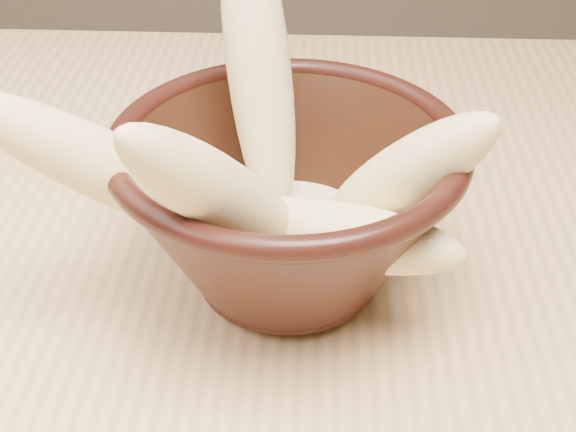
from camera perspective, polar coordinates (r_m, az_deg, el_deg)
The scene contains 8 objects.
table at distance 0.57m, azimuth 13.46°, elevation -11.68°, with size 1.20×0.80×0.75m.
bowl at distance 0.47m, azimuth 0.00°, elevation 0.95°, with size 0.20×0.20×0.11m.
milk_puddle at distance 0.48m, azimuth 0.00°, elevation -1.72°, with size 0.11×0.11×0.02m, color #EFE4C0.
banana_upright at distance 0.47m, azimuth -2.08°, elevation 10.49°, with size 0.04×0.04×0.19m, color #E8CA89.
banana_left at distance 0.43m, azimuth -11.92°, elevation 3.03°, with size 0.04×0.04×0.18m, color #E8CA89.
banana_right at distance 0.44m, azimuth 8.30°, elevation 2.81°, with size 0.04×0.04×0.13m, color #E8CA89.
banana_across at distance 0.44m, azimuth 3.58°, elevation -1.36°, with size 0.04×0.04×0.14m, color #E8CA89.
banana_front at distance 0.40m, azimuth -4.62°, elevation 1.35°, with size 0.04×0.04×0.17m, color #E8CA89.
Camera 1 is at (-0.11, -0.38, 1.08)m, focal length 50.00 mm.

